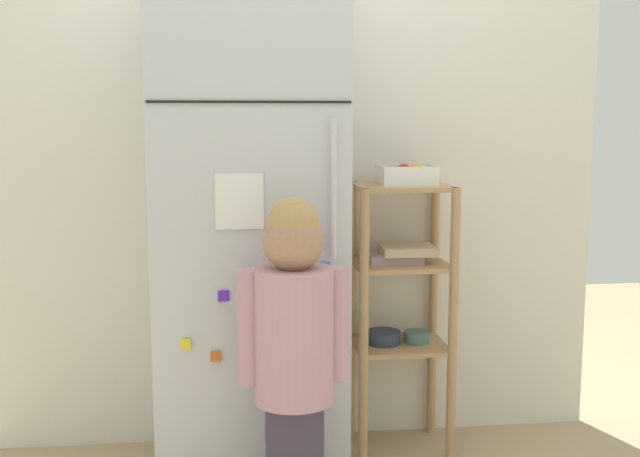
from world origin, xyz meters
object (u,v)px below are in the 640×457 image
object	(u,v)px
pantry_shelf_unit	(400,290)
fruit_bin	(407,175)
child_standing	(294,334)
refrigerator	(249,231)

from	to	relation	value
pantry_shelf_unit	fruit_bin	distance (m)	0.45
child_standing	fruit_bin	world-z (taller)	fruit_bin
refrigerator	pantry_shelf_unit	bearing A→B (deg)	12.12
child_standing	fruit_bin	xyz separation A→B (m)	(0.49, 0.59, 0.45)
fruit_bin	refrigerator	bearing A→B (deg)	-168.64
child_standing	pantry_shelf_unit	size ratio (longest dim) A/B	1.02
pantry_shelf_unit	fruit_bin	bearing A→B (deg)	-11.41
refrigerator	child_standing	bearing A→B (deg)	-75.38
pantry_shelf_unit	fruit_bin	world-z (taller)	fruit_bin
refrigerator	pantry_shelf_unit	size ratio (longest dim) A/B	1.71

